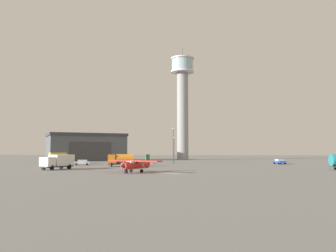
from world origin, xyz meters
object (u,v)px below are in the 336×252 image
object	(u,v)px
light_post_north	(174,147)
truck_fuel_tanker_orange	(121,159)
truck_box_yellow	(61,158)
car_silver	(82,162)
control_tower	(183,96)
traffic_cone_near_left	(124,167)
light_post_east	(173,142)
airplane_red	(136,164)
car_blue	(280,161)
truck_box_white	(58,161)

from	to	relation	value
light_post_north	truck_fuel_tanker_orange	bearing A→B (deg)	-115.08
truck_box_yellow	car_silver	distance (m)	11.19
control_tower	traffic_cone_near_left	distance (m)	70.90
light_post_east	light_post_north	size ratio (longest dim) A/B	1.35
control_tower	light_post_north	world-z (taller)	control_tower
control_tower	airplane_red	bearing A→B (deg)	-93.58
control_tower	light_post_east	distance (m)	40.09
light_post_east	car_blue	bearing A→B (deg)	-7.28
airplane_red	truck_box_white	size ratio (longest dim) A/B	1.37
airplane_red	truck_box_white	bearing A→B (deg)	-87.37
car_blue	traffic_cone_near_left	world-z (taller)	car_blue
truck_box_yellow	light_post_north	size ratio (longest dim) A/B	0.87
truck_box_yellow	light_post_east	bearing A→B (deg)	-23.18
airplane_red	car_blue	world-z (taller)	airplane_red
truck_box_white	light_post_east	world-z (taller)	light_post_east
light_post_east	truck_fuel_tanker_orange	bearing A→B (deg)	-116.48
truck_box_white	car_silver	size ratio (longest dim) A/B	1.65
truck_box_white	light_post_east	size ratio (longest dim) A/B	0.69
truck_box_yellow	traffic_cone_near_left	distance (m)	32.58
light_post_north	truck_box_white	bearing A→B (deg)	-119.92
light_post_north	car_silver	bearing A→B (deg)	-144.15
truck_box_white	car_blue	xyz separation A→B (m)	(49.80, 30.28, -0.89)
truck_fuel_tanker_orange	car_silver	size ratio (longest dim) A/B	1.43
car_blue	traffic_cone_near_left	size ratio (longest dim) A/B	7.01
airplane_red	light_post_north	size ratio (longest dim) A/B	1.28
airplane_red	car_silver	bearing A→B (deg)	-118.10
car_blue	light_post_north	bearing A→B (deg)	-109.90
control_tower	traffic_cone_near_left	size ratio (longest dim) A/B	64.91
control_tower	truck_fuel_tanker_orange	size ratio (longest dim) A/B	7.20
truck_fuel_tanker_orange	truck_box_white	world-z (taller)	truck_box_white
truck_fuel_tanker_orange	light_post_east	world-z (taller)	light_post_east
control_tower	light_post_north	distance (m)	39.32
truck_box_yellow	car_blue	size ratio (longest dim) A/B	1.39
light_post_north	traffic_cone_near_left	distance (m)	33.55
truck_box_yellow	car_blue	bearing A→B (deg)	-33.14
control_tower	car_blue	bearing A→B (deg)	-54.24
control_tower	traffic_cone_near_left	xyz separation A→B (m)	(-9.36, -65.71, -24.93)
traffic_cone_near_left	light_post_north	bearing A→B (deg)	75.83
truck_box_yellow	truck_fuel_tanker_orange	world-z (taller)	truck_box_yellow
car_silver	truck_fuel_tanker_orange	bearing A→B (deg)	139.77
truck_box_yellow	traffic_cone_near_left	bearing A→B (deg)	-82.20
car_blue	light_post_north	distance (m)	29.99
traffic_cone_near_left	control_tower	bearing A→B (deg)	81.89
control_tower	truck_box_white	world-z (taller)	control_tower
airplane_red	traffic_cone_near_left	world-z (taller)	airplane_red
light_post_east	traffic_cone_near_left	xyz separation A→B (m)	(-7.99, -30.56, -5.71)
airplane_red	truck_box_white	distance (m)	18.71
truck_fuel_tanker_orange	traffic_cone_near_left	bearing A→B (deg)	93.65
car_silver	truck_box_yellow	bearing A→B (deg)	-49.39
airplane_red	truck_box_yellow	bearing A→B (deg)	-114.24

